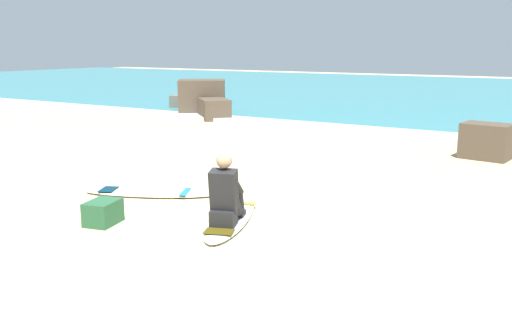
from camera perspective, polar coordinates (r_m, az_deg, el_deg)
ground_plane at (r=8.15m, az=-5.24°, el=-4.73°), size 80.00×80.00×0.00m
sea at (r=28.72m, az=21.51°, el=6.65°), size 80.00×28.00×0.10m
breaking_foam at (r=15.43m, az=13.00°, el=3.21°), size 80.00×0.90×0.11m
surfboard_main at (r=7.59m, az=-2.63°, el=-5.69°), size 1.24×2.19×0.08m
surfer_seated at (r=7.19m, az=-3.17°, el=-3.40°), size 0.53×0.77×0.95m
surfboard_spare_near at (r=9.01m, az=-11.02°, el=-3.04°), size 2.15×1.34×0.08m
rock_outcrop_distant at (r=19.38m, az=-5.63°, el=6.48°), size 3.87×3.31×1.20m
shoreline_rock at (r=12.59m, az=22.77°, el=2.11°), size 1.06×0.83×0.75m
beach_bag at (r=7.68m, az=-15.59°, el=-4.96°), size 0.46×0.55×0.32m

